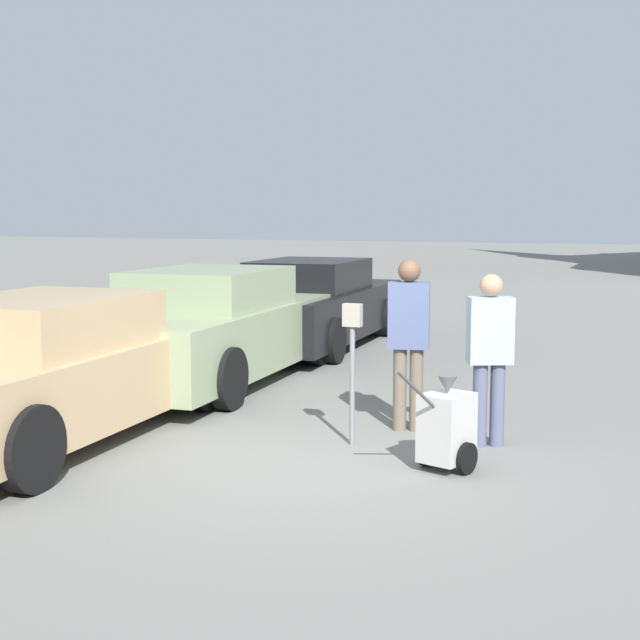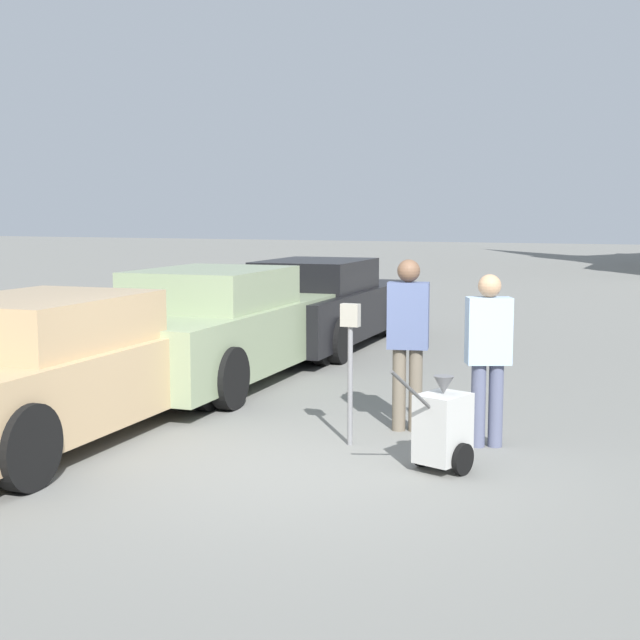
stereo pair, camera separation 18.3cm
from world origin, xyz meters
TOP-DOWN VIEW (x-y plane):
  - ground_plane at (0.00, 0.00)m, footprint 120.00×120.00m
  - parked_car_tan at (-2.69, 0.12)m, footprint 2.16×5.21m
  - parked_car_sage at (-2.69, 3.42)m, footprint 2.23×5.24m
  - parked_car_black at (-2.69, 6.81)m, footprint 2.17×5.20m
  - parking_meter at (0.15, 1.01)m, footprint 0.18×0.09m
  - person_worker at (0.48, 1.78)m, footprint 0.46×0.31m
  - person_supervisor at (1.38, 1.48)m, footprint 0.47×0.38m
  - equipment_cart at (1.21, 0.52)m, footprint 0.53×1.00m

SIDE VIEW (x-z plane):
  - ground_plane at x=0.00m, z-range 0.00..0.00m
  - equipment_cart at x=1.21m, z-range -0.11..0.89m
  - parked_car_tan at x=-2.69m, z-range -0.04..1.40m
  - parked_car_black at x=-2.69m, z-range -0.05..1.42m
  - parked_car_sage at x=-2.69m, z-range -0.04..1.48m
  - person_supervisor at x=1.38m, z-range 0.11..1.79m
  - parking_meter at x=0.15m, z-range 0.27..1.66m
  - person_worker at x=0.48m, z-range 0.13..1.91m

